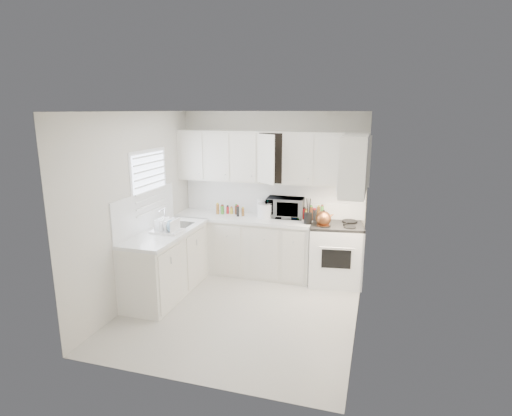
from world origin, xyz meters
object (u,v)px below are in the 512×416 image
at_px(rice_cooker, 266,209).
at_px(dish_rack, 166,225).
at_px(stove, 336,245).
at_px(tea_kettle, 324,218).
at_px(microwave, 286,205).
at_px(utensil_crock, 308,211).

distance_m(rice_cooker, dish_rack, 1.63).
xyz_separation_m(stove, tea_kettle, (-0.18, -0.16, 0.47)).
bearing_deg(rice_cooker, dish_rack, -129.68).
xyz_separation_m(tea_kettle, microwave, (-0.65, 0.33, 0.08)).
relative_size(stove, dish_rack, 2.98).
bearing_deg(rice_cooker, microwave, 22.75).
distance_m(microwave, rice_cooker, 0.32).
relative_size(rice_cooker, dish_rack, 0.66).
distance_m(stove, utensil_crock, 0.70).
height_order(stove, utensil_crock, utensil_crock).
bearing_deg(dish_rack, stove, 27.14).
xyz_separation_m(utensil_crock, dish_rack, (-1.82, -1.01, -0.09)).
bearing_deg(dish_rack, microwave, 43.11).
bearing_deg(microwave, rice_cooker, -162.76).
relative_size(microwave, utensil_crock, 1.45).
height_order(tea_kettle, microwave, microwave).
bearing_deg(microwave, stove, -14.21).
xyz_separation_m(tea_kettle, dish_rack, (-2.05, -0.99, -0.01)).
relative_size(stove, utensil_crock, 3.02).
bearing_deg(stove, microwave, 160.37).
distance_m(stove, dish_rack, 2.55).
bearing_deg(stove, utensil_crock, -170.14).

